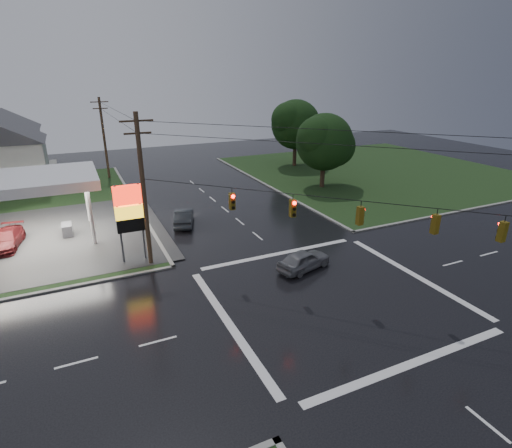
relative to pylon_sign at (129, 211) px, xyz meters
name	(u,v)px	position (x,y,z in m)	size (l,w,h in m)	color
ground	(330,296)	(10.50, -10.50, -4.01)	(120.00, 120.00, 0.00)	black
grass_ne	(376,171)	(36.50, 15.50, -3.97)	(36.00, 36.00, 0.08)	#1C3115
pylon_sign	(129,211)	(0.00, 0.00, 0.00)	(2.00, 0.35, 6.00)	#59595E
utility_pole_nw	(143,190)	(1.00, -1.00, 1.71)	(2.20, 0.32, 11.00)	#382619
utility_pole_n	(104,137)	(1.00, 27.50, 1.46)	(2.20, 0.32, 10.50)	#382619
traffic_signals	(338,199)	(10.52, -10.52, 2.47)	(26.87, 26.87, 1.47)	black
house_near	(3,155)	(-10.45, 25.50, 0.39)	(11.05, 8.48, 8.60)	silver
house_far	(4,141)	(-11.45, 37.50, 0.39)	(11.05, 8.48, 8.60)	silver
tree_ne_near	(325,142)	(24.64, 11.49, 1.55)	(7.99, 6.80, 8.98)	black
tree_ne_far	(297,125)	(27.65, 23.49, 2.17)	(8.46, 7.20, 9.80)	black
car_north	(184,217)	(5.46, 5.96, -3.26)	(1.59, 4.57, 1.51)	#22272B
car_crossing	(304,260)	(10.87, -6.57, -3.28)	(1.72, 4.27, 1.46)	slate
car_pump	(6,239)	(-9.03, 6.84, -3.28)	(2.04, 5.01, 1.45)	#531214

